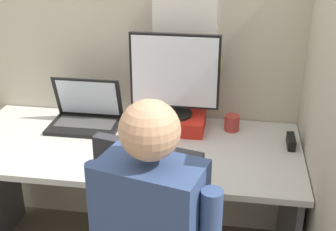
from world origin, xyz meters
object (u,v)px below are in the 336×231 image
Objects in this scene: laptop at (86,117)px; stapler at (291,141)px; monitor at (175,75)px; coffee_mug at (232,123)px; paper_box at (174,121)px; carrot_toy at (201,177)px.

laptop reaches higher than stapler.
coffee_mug is at bearing 3.75° from monitor.
carrot_toy is at bearing -69.66° from paper_box.
paper_box is at bearing -90.00° from monitor.
carrot_toy is at bearing -34.97° from laptop.
monitor is 3.80× the size of carrot_toy.
paper_box is at bearing 5.28° from laptop.
coffee_mug is (0.11, 0.52, 0.02)m from carrot_toy.
paper_box is 0.87× the size of laptop.
monitor is at bearing 110.23° from carrot_toy.
stapler reaches higher than carrot_toy.
laptop is at bearing -174.38° from monitor.
paper_box is at bearing 169.07° from stapler.
paper_box is at bearing -175.71° from coffee_mug.
laptop is (-0.46, -0.05, -0.24)m from monitor.
stapler is (1.05, -0.07, -0.02)m from laptop.
monitor is at bearing 90.00° from paper_box.
laptop is at bearing 176.17° from stapler.
paper_box is 2.66× the size of carrot_toy.
monitor reaches higher than paper_box.
stapler is at bearing -3.83° from laptop.
laptop is at bearing -175.11° from coffee_mug.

